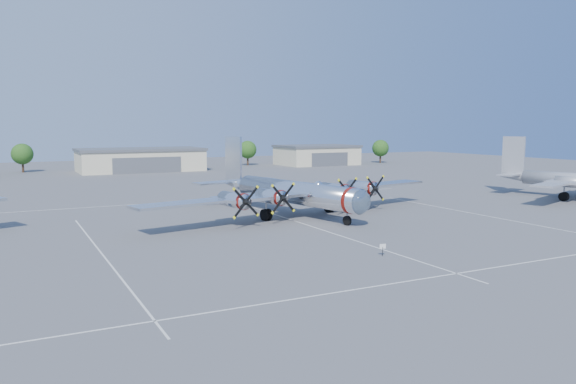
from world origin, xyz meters
name	(u,v)px	position (x,y,z in m)	size (l,w,h in m)	color
ground	(309,226)	(0.00, 0.00, 0.00)	(260.00, 260.00, 0.00)	#555558
parking_lines	(317,228)	(0.00, -1.75, 0.01)	(60.00, 50.08, 0.01)	silver
hangar_center	(141,160)	(0.00, 81.96, 2.71)	(28.60, 14.60, 5.40)	beige
hangar_east	(317,155)	(48.00, 81.96, 2.71)	(20.60, 14.60, 5.40)	beige
tree_west	(22,154)	(-25.00, 90.00, 4.22)	(4.80, 4.80, 6.64)	#382619
tree_east	(248,150)	(30.00, 88.00, 4.22)	(4.80, 4.80, 6.64)	#382619
tree_far_east	(380,148)	(68.00, 80.00, 4.22)	(4.80, 4.80, 6.64)	#382619
main_bomber_b29	(290,214)	(1.70, 7.95, 0.00)	(41.73, 28.54, 9.23)	white
twin_engine_east	(566,197)	(45.92, 3.48, 0.00)	(28.35, 20.38, 8.99)	#9FA0A4
info_placard	(383,248)	(-1.49, -15.07, 0.72)	(0.53, 0.17, 1.02)	black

